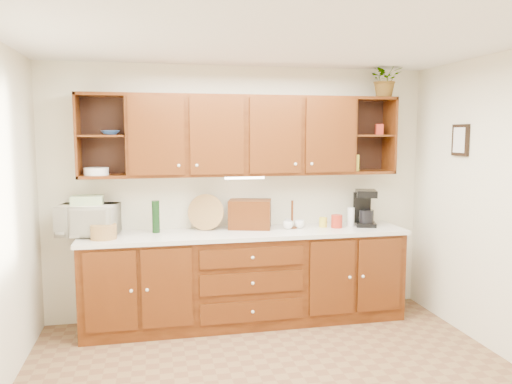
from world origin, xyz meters
name	(u,v)px	position (x,y,z in m)	size (l,w,h in m)	color
ceiling	(285,32)	(0.00, 0.00, 2.60)	(4.00, 4.00, 0.00)	white
back_wall	(241,192)	(0.00, 1.75, 1.30)	(4.00, 4.00, 0.00)	beige
base_cabinets	(246,279)	(0.00, 1.45, 0.45)	(3.20, 0.60, 0.90)	#331405
countertop	(246,233)	(0.00, 1.44, 0.92)	(3.24, 0.64, 0.04)	silver
upper_cabinets	(244,135)	(0.01, 1.59, 1.89)	(3.20, 0.33, 0.80)	#331405
undercabinet_light	(245,178)	(0.00, 1.53, 1.47)	(0.40, 0.05, 0.03)	white
framed_picture	(460,140)	(1.98, 0.90, 1.85)	(0.03, 0.24, 0.30)	black
wicker_basket	(104,232)	(-1.36, 1.36, 1.01)	(0.24, 0.24, 0.14)	#A88246
microwave	(88,220)	(-1.52, 1.56, 1.09)	(0.54, 0.37, 0.30)	beige
towel_stack	(87,200)	(-1.52, 1.56, 1.28)	(0.29, 0.21, 0.09)	#E8E56D
wine_bottle	(156,217)	(-0.88, 1.57, 1.10)	(0.07, 0.07, 0.32)	black
woven_tray	(206,229)	(-0.39, 1.60, 0.95)	(0.37, 0.37, 0.02)	#A88246
bread_box	(250,214)	(0.07, 1.59, 1.09)	(0.42, 0.26, 0.30)	#331405
mug_tree	(292,224)	(0.50, 1.52, 0.98)	(0.27, 0.26, 0.29)	#331405
canister_red	(337,221)	(0.95, 1.44, 1.01)	(0.12, 0.12, 0.13)	#A52718
canister_white	(351,217)	(1.13, 1.50, 1.04)	(0.07, 0.07, 0.20)	white
canister_yellow	(323,222)	(0.83, 1.50, 0.99)	(0.08, 0.08, 0.10)	gold
coffee_maker	(365,208)	(1.29, 1.50, 1.12)	(0.27, 0.32, 0.38)	black
bowl_stack	(110,133)	(-1.29, 1.57, 1.92)	(0.17, 0.17, 0.04)	#274B90
plate_stack	(96,171)	(-1.43, 1.57, 1.56)	(0.23, 0.23, 0.07)	white
pantry_box_yellow	(354,163)	(1.19, 1.56, 1.60)	(0.10, 0.07, 0.17)	gold
pantry_box_red	(379,129)	(1.46, 1.55, 1.96)	(0.07, 0.07, 0.11)	#A52718
potted_plant	(385,79)	(1.51, 1.55, 2.48)	(0.34, 0.30, 0.38)	#999999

